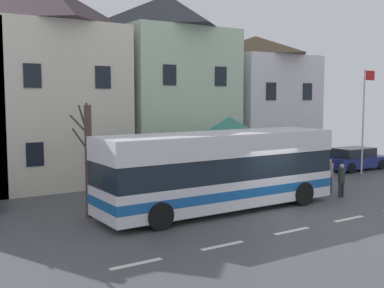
# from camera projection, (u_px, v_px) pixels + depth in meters

# --- Properties ---
(ground_plane) EXTENTS (40.00, 60.00, 0.07)m
(ground_plane) POSITION_uv_depth(u_px,v_px,m) (288.00, 216.00, 18.88)
(ground_plane) COLOR #494B4F
(townhouse_01) EXTENTS (6.84, 5.69, 10.41)m
(townhouse_01) POSITION_uv_depth(u_px,v_px,m) (51.00, 85.00, 25.14)
(townhouse_01) COLOR silver
(townhouse_01) RESTS_ON ground_plane
(townhouse_02) EXTENTS (6.81, 6.19, 10.70)m
(townhouse_02) POSITION_uv_depth(u_px,v_px,m) (168.00, 85.00, 29.27)
(townhouse_02) COLOR beige
(townhouse_02) RESTS_ON ground_plane
(townhouse_03) EXTENTS (6.39, 6.81, 8.76)m
(townhouse_03) POSITION_uv_depth(u_px,v_px,m) (255.00, 100.00, 33.54)
(townhouse_03) COLOR white
(townhouse_03) RESTS_ON ground_plane
(hilltop_castle) EXTENTS (37.97, 37.97, 23.37)m
(hilltop_castle) POSITION_uv_depth(u_px,v_px,m) (8.00, 54.00, 40.75)
(hilltop_castle) COLOR #576551
(hilltop_castle) RESTS_ON ground_plane
(transit_bus) EXTENTS (10.37, 2.77, 3.18)m
(transit_bus) POSITION_uv_depth(u_px,v_px,m) (220.00, 171.00, 19.54)
(transit_bus) COLOR white
(transit_bus) RESTS_ON ground_plane
(bus_shelter) EXTENTS (3.60, 3.60, 3.61)m
(bus_shelter) POSITION_uv_depth(u_px,v_px,m) (229.00, 129.00, 24.63)
(bus_shelter) COLOR #473D33
(bus_shelter) RESTS_ON ground_plane
(parked_car_01) EXTENTS (3.88, 1.97, 1.35)m
(parked_car_01) POSITION_uv_depth(u_px,v_px,m) (275.00, 165.00, 27.80)
(parked_car_01) COLOR slate
(parked_car_01) RESTS_ON ground_plane
(parked_car_02) EXTENTS (4.35, 2.04, 1.40)m
(parked_car_02) POSITION_uv_depth(u_px,v_px,m) (354.00, 159.00, 30.42)
(parked_car_02) COLOR navy
(parked_car_02) RESTS_ON ground_plane
(pedestrian_00) EXTENTS (0.31, 0.30, 1.48)m
(pedestrian_00) POSITION_uv_depth(u_px,v_px,m) (296.00, 173.00, 24.24)
(pedestrian_00) COLOR black
(pedestrian_00) RESTS_ON ground_plane
(pedestrian_01) EXTENTS (0.36, 0.36, 1.62)m
(pedestrian_01) POSITION_uv_depth(u_px,v_px,m) (329.00, 174.00, 23.26)
(pedestrian_01) COLOR #2D2D38
(pedestrian_01) RESTS_ON ground_plane
(pedestrian_02) EXTENTS (0.34, 0.32, 1.55)m
(pedestrian_02) POSITION_uv_depth(u_px,v_px,m) (341.00, 178.00, 22.14)
(pedestrian_02) COLOR #2D2D38
(pedestrian_02) RESTS_ON ground_plane
(public_bench) EXTENTS (1.45, 0.48, 0.87)m
(public_bench) POSITION_uv_depth(u_px,v_px,m) (175.00, 176.00, 25.11)
(public_bench) COLOR #473828
(public_bench) RESTS_ON ground_plane
(flagpole) EXTENTS (0.95, 0.10, 6.22)m
(flagpole) POSITION_uv_depth(u_px,v_px,m) (364.00, 113.00, 28.45)
(flagpole) COLOR silver
(flagpole) RESTS_ON ground_plane
(bare_tree_01) EXTENTS (1.02, 1.44, 4.39)m
(bare_tree_01) POSITION_uv_depth(u_px,v_px,m) (88.00, 157.00, 18.39)
(bare_tree_01) COLOR #47382D
(bare_tree_01) RESTS_ON ground_plane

